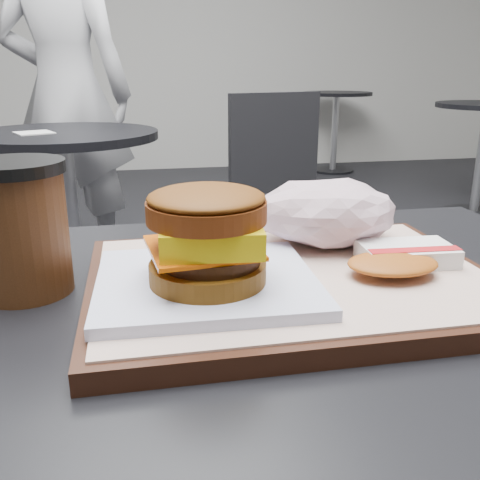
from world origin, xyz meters
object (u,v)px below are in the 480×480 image
serving_tray (292,282)px  patron (66,94)px  coffee_cup (19,224)px  neighbor_chair (245,186)px  hash_brown (400,258)px  neighbor_table (67,185)px  crumpled_wrapper (326,212)px  breakfast_sandwich (207,248)px

serving_tray → patron: patron is taller
coffee_cup → neighbor_chair: bearing=71.3°
hash_brown → neighbor_chair: (0.19, 1.66, -0.29)m
neighbor_chair → hash_brown: bearing=-96.5°
coffee_cup → neighbor_chair: 1.72m
serving_tray → coffee_cup: size_ratio=3.02×
neighbor_table → neighbor_chair: neighbor_chair is taller
hash_brown → crumpled_wrapper: crumpled_wrapper is taller
serving_tray → patron: (-0.44, 2.26, 0.07)m
neighbor_chair → patron: bearing=140.7°
breakfast_sandwich → coffee_cup: coffee_cup is taller
serving_tray → crumpled_wrapper: bearing=52.7°
breakfast_sandwich → patron: patron is taller
patron → neighbor_chair: bearing=156.8°
coffee_cup → crumpled_wrapper: bearing=5.5°
serving_tray → neighbor_table: serving_tray is taller
coffee_cup → hash_brown: bearing=-9.6°
serving_tray → neighbor_table: size_ratio=0.51×
patron → coffee_cup: bearing=111.1°
neighbor_chair → patron: (-0.74, 0.60, 0.34)m
breakfast_sandwich → patron: (-0.36, 2.28, 0.02)m
breakfast_sandwich → neighbor_table: bearing=100.9°
crumpled_wrapper → coffee_cup: bearing=-174.5°
neighbor_table → neighbor_chair: size_ratio=0.85×
crumpled_wrapper → neighbor_table: (-0.46, 1.54, -0.27)m
neighbor_table → patron: size_ratio=0.44×
serving_tray → neighbor_table: bearing=103.9°
serving_tray → crumpled_wrapper: crumpled_wrapper is taller
breakfast_sandwich → coffee_cup: 0.18m
hash_brown → coffee_cup: size_ratio=0.95×
neighbor_table → neighbor_chair: (0.69, 0.04, -0.04)m
breakfast_sandwich → neighbor_chair: breakfast_sandwich is taller
serving_tray → crumpled_wrapper: size_ratio=2.43×
coffee_cup → neighbor_chair: (0.54, 1.60, -0.33)m
hash_brown → neighbor_table: size_ratio=0.16×
breakfast_sandwich → hash_brown: (0.19, 0.02, -0.03)m
breakfast_sandwich → neighbor_chair: 1.75m
hash_brown → crumpled_wrapper: 0.10m
neighbor_table → crumpled_wrapper: bearing=-73.3°
patron → breakfast_sandwich: bearing=115.0°
hash_brown → neighbor_chair: neighbor_chair is taller
coffee_cup → patron: 2.22m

